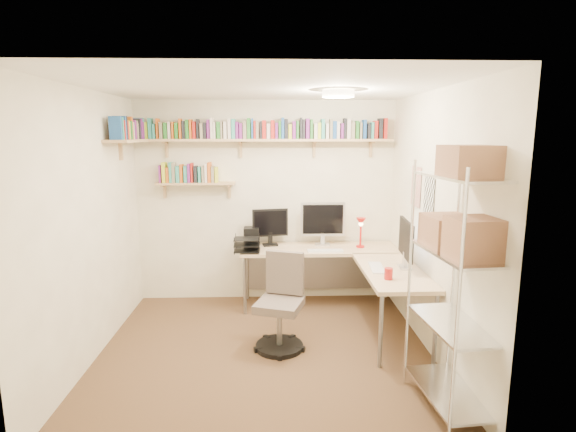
% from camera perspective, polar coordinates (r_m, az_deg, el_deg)
% --- Properties ---
extents(ground, '(3.20, 3.20, 0.00)m').
position_cam_1_polar(ground, '(4.59, -2.94, -16.76)').
color(ground, '#49331F').
rests_on(ground, ground).
extents(room_shell, '(3.24, 3.04, 2.52)m').
position_cam_1_polar(room_shell, '(4.12, -3.08, 2.77)').
color(room_shell, beige).
rests_on(room_shell, ground).
extents(wall_shelves, '(3.12, 1.09, 0.80)m').
position_cam_1_polar(wall_shelves, '(5.40, -7.30, 9.62)').
color(wall_shelves, tan).
rests_on(wall_shelves, ground).
extents(corner_desk, '(1.96, 1.87, 1.27)m').
position_cam_1_polar(corner_desk, '(5.24, 4.80, -4.76)').
color(corner_desk, beige).
rests_on(corner_desk, ground).
extents(office_chair, '(0.53, 0.53, 0.94)m').
position_cam_1_polar(office_chair, '(4.52, -0.90, -11.67)').
color(office_chair, black).
rests_on(office_chair, ground).
extents(wire_rack, '(0.47, 0.85, 2.02)m').
position_cam_1_polar(wire_rack, '(3.43, 21.05, -2.14)').
color(wire_rack, silver).
rests_on(wire_rack, ground).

